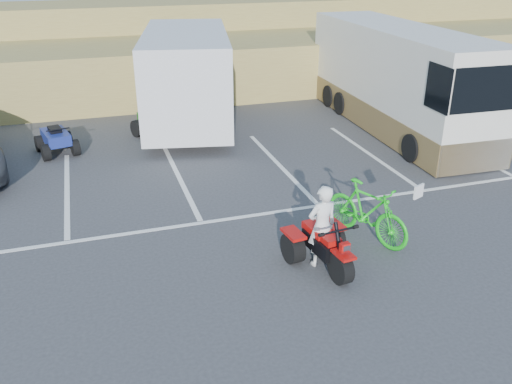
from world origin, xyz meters
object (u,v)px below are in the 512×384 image
object	(u,v)px
cargo_trailer	(187,76)
quad_atv_green	(159,138)
green_dirt_bike	(367,212)
rv_motorhome	(396,85)
red_trike_atv	(324,267)
rider	(322,226)
quad_atv_blue	(58,153)

from	to	relation	value
cargo_trailer	quad_atv_green	distance (m)	2.24
green_dirt_bike	quad_atv_green	world-z (taller)	green_dirt_bike
rv_motorhome	red_trike_atv	bearing A→B (deg)	-126.13
green_dirt_bike	cargo_trailer	distance (m)	8.80
rider	rv_motorhome	world-z (taller)	rv_motorhome
red_trike_atv	cargo_trailer	bearing A→B (deg)	86.93
rider	quad_atv_green	size ratio (longest dim) A/B	1.05
rider	quad_atv_green	distance (m)	8.31
rider	green_dirt_bike	xyz separation A→B (m)	(1.24, 0.60, -0.19)
green_dirt_bike	quad_atv_blue	size ratio (longest dim) A/B	1.50
rv_motorhome	quad_atv_blue	world-z (taller)	rv_motorhome
rider	cargo_trailer	size ratio (longest dim) A/B	0.23
green_dirt_bike	quad_atv_blue	distance (m)	9.17
cargo_trailer	rider	bearing A→B (deg)	-74.49
red_trike_atv	quad_atv_green	bearing A→B (deg)	95.32
red_trike_atv	quad_atv_blue	bearing A→B (deg)	114.31
rv_motorhome	quad_atv_green	xyz separation A→B (m)	(-7.35, 1.14, -1.33)
rider	green_dirt_bike	distance (m)	1.39
red_trike_atv	rider	xyz separation A→B (m)	(-0.02, 0.15, 0.78)
red_trike_atv	quad_atv_blue	world-z (taller)	red_trike_atv
rider	quad_atv_blue	xyz separation A→B (m)	(-4.66, 7.59, -0.78)
red_trike_atv	quad_atv_blue	xyz separation A→B (m)	(-4.68, 7.74, 0.00)
cargo_trailer	quad_atv_green	bearing A→B (deg)	-125.78
rider	quad_atv_blue	bearing A→B (deg)	-65.29
quad_atv_green	quad_atv_blue	bearing A→B (deg)	168.00
green_dirt_bike	cargo_trailer	bearing A→B (deg)	79.04
quad_atv_blue	rider	bearing A→B (deg)	-71.89
rider	rv_motorhome	bearing A→B (deg)	-135.70
rider	rv_motorhome	size ratio (longest dim) A/B	0.18
green_dirt_bike	quad_atv_blue	xyz separation A→B (m)	(-5.90, 6.99, -0.59)
green_dirt_bike	quad_atv_green	bearing A→B (deg)	88.75
rider	green_dirt_bike	size ratio (longest dim) A/B	0.79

